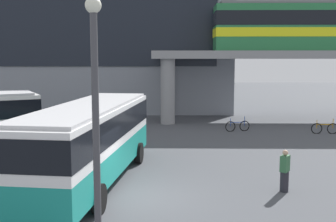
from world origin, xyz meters
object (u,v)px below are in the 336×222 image
(bus_main, at_px, (90,135))
(pedestrian_near_building, at_px, (285,172))
(station_building, at_px, (72,29))
(bicycle_orange, at_px, (325,128))
(pedestrian_waiting_near_stop, at_px, (112,124))
(train, at_px, (332,26))
(bicycle_blue, at_px, (238,126))

(bus_main, bearing_deg, pedestrian_near_building, -6.27)
(station_building, bearing_deg, bicycle_orange, -36.42)
(pedestrian_near_building, bearing_deg, pedestrian_waiting_near_stop, 127.14)
(station_building, height_order, bus_main, station_building)
(train, bearing_deg, bicycle_orange, -111.13)
(pedestrian_near_building, bearing_deg, bicycle_blue, 89.37)
(station_building, relative_size, bicycle_blue, 17.95)
(bus_main, height_order, bicycle_orange, bus_main)
(bus_main, bearing_deg, station_building, 105.11)
(bus_main, distance_m, pedestrian_near_building, 7.66)
(train, distance_m, pedestrian_waiting_near_stop, 19.43)
(bicycle_blue, bearing_deg, train, 34.20)
(bicycle_blue, bearing_deg, bus_main, -121.95)
(pedestrian_waiting_near_stop, bearing_deg, train, 25.34)
(station_building, relative_size, pedestrian_near_building, 19.36)
(bicycle_blue, distance_m, pedestrian_waiting_near_stop, 8.66)
(bicycle_blue, bearing_deg, pedestrian_near_building, -90.63)
(bicycle_orange, bearing_deg, train, 68.87)
(station_building, height_order, bicycle_orange, station_building)
(bus_main, bearing_deg, bicycle_blue, 58.05)
(bus_main, relative_size, bicycle_orange, 6.28)
(pedestrian_waiting_near_stop, bearing_deg, bicycle_orange, 5.82)
(train, height_order, bus_main, train)
(bicycle_blue, xyz_separation_m, pedestrian_near_building, (-0.14, -13.10, 0.40))
(bicycle_blue, bearing_deg, bicycle_orange, -8.46)
(train, distance_m, bicycle_orange, 9.91)
(station_building, relative_size, pedestrian_waiting_near_stop, 17.63)
(station_building, bearing_deg, bus_main, -74.89)
(pedestrian_near_building, bearing_deg, bus_main, 173.73)
(train, bearing_deg, pedestrian_waiting_near_stop, -154.66)
(station_building, xyz_separation_m, bicycle_blue, (14.83, -14.29, -7.59))
(train, relative_size, bicycle_blue, 10.72)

